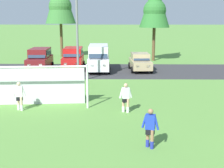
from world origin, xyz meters
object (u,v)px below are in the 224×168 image
object	(u,v)px
parked_car_slot_center	(140,62)
player_defender_far	(126,98)
soccer_goal	(25,84)
player_winger_right	(19,96)
parked_car_slot_center_left	(99,57)
parked_car_slot_left	(73,58)
player_midfield_center	(150,128)
parked_car_slot_far_left	(40,59)
street_lamp	(79,29)

from	to	relation	value
parked_car_slot_center	player_defender_far	bearing A→B (deg)	-97.69
soccer_goal	player_winger_right	distance (m)	1.10
player_winger_right	parked_car_slot_center_left	bearing A→B (deg)	73.93
parked_car_slot_left	parked_car_slot_center_left	size ratio (longest dim) A/B	0.96
player_midfield_center	player_winger_right	bearing A→B (deg)	144.22
soccer_goal	player_defender_far	distance (m)	6.04
player_midfield_center	player_defender_far	size ratio (longest dim) A/B	1.00
player_defender_far	parked_car_slot_center_left	world-z (taller)	parked_car_slot_center_left
player_midfield_center	parked_car_slot_left	size ratio (longest dim) A/B	0.35
parked_car_slot_center	parked_car_slot_center_left	bearing A→B (deg)	-176.40
parked_car_slot_left	player_midfield_center	bearing A→B (deg)	-73.03
parked_car_slot_far_left	street_lamp	distance (m)	7.86
soccer_goal	player_midfield_center	bearing A→B (deg)	-41.17
player_defender_far	street_lamp	world-z (taller)	street_lamp
player_midfield_center	parked_car_slot_center	bearing A→B (deg)	86.97
player_midfield_center	parked_car_slot_center	size ratio (longest dim) A/B	0.38
parked_car_slot_far_left	player_defender_far	bearing A→B (deg)	-58.92
parked_car_slot_far_left	street_lamp	xyz separation A→B (m)	(4.65, -5.52, 3.13)
parked_car_slot_far_left	parked_car_slot_center_left	xyz separation A→B (m)	(5.83, -0.40, 0.23)
player_defender_far	parked_car_slot_left	xyz separation A→B (m)	(-4.91, 14.24, 0.29)
parked_car_slot_left	street_lamp	bearing A→B (deg)	-76.98
player_defender_far	parked_car_slot_far_left	size ratio (longest dim) A/B	0.35
street_lamp	soccer_goal	bearing A→B (deg)	-110.09
player_midfield_center	player_winger_right	xyz separation A→B (m)	(-6.80, 4.90, 0.00)
parked_car_slot_far_left	parked_car_slot_left	bearing A→B (deg)	14.25
parked_car_slot_left	soccer_goal	bearing A→B (deg)	-94.29
soccer_goal	player_midfield_center	world-z (taller)	soccer_goal
player_winger_right	parked_car_slot_center	bearing A→B (deg)	59.27
player_defender_far	parked_car_slot_center_left	xyz separation A→B (m)	(-2.27, 13.03, 0.52)
player_defender_far	parked_car_slot_center	bearing A→B (deg)	82.31
soccer_goal	parked_car_slot_center_left	world-z (taller)	soccer_goal
street_lamp	parked_car_slot_center	bearing A→B (deg)	45.69
player_midfield_center	player_winger_right	distance (m)	8.38
player_midfield_center	parked_car_slot_center_left	bearing A→B (deg)	100.01
player_winger_right	player_defender_far	bearing A→B (deg)	-2.50
soccer_goal	parked_car_slot_far_left	size ratio (longest dim) A/B	1.61
parked_car_slot_left	parked_car_slot_center	distance (m)	6.78
soccer_goal	parked_car_slot_center_left	size ratio (longest dim) A/B	1.54
player_winger_right	parked_car_slot_center	size ratio (longest dim) A/B	0.38
parked_car_slot_center	street_lamp	distance (m)	8.23
soccer_goal	player_midfield_center	size ratio (longest dim) A/B	4.60
parked_car_slot_center	street_lamp	size ratio (longest dim) A/B	0.52
soccer_goal	parked_car_slot_far_left	distance (m)	12.38
player_midfield_center	player_defender_far	bearing A→B (deg)	100.35
soccer_goal	player_midfield_center	xyz separation A→B (m)	(6.73, -5.89, -0.47)
soccer_goal	player_winger_right	bearing A→B (deg)	-93.55
parked_car_slot_center	street_lamp	xyz separation A→B (m)	(-5.25, -5.37, 3.37)
soccer_goal	street_lamp	distance (m)	7.68
parked_car_slot_far_left	parked_car_slot_center	world-z (taller)	parked_car_slot_far_left
street_lamp	player_defender_far	bearing A→B (deg)	-66.44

